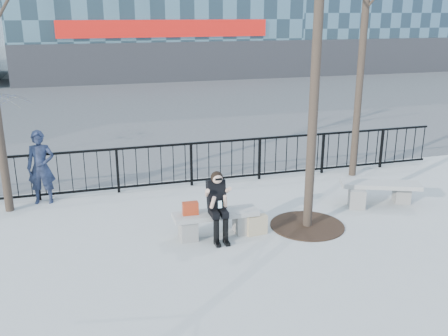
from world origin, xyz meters
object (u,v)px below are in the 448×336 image
object	(u,v)px
bench_main	(216,221)
seated_woman	(218,206)
standing_man	(41,167)
bench_second	(380,191)

from	to	relation	value
bench_main	seated_woman	distance (m)	0.40
standing_man	bench_second	bearing A→B (deg)	-8.98
bench_main	seated_woman	bearing A→B (deg)	-90.00
bench_main	bench_second	distance (m)	4.02
bench_main	standing_man	bearing A→B (deg)	139.55
bench_second	bench_main	bearing A→B (deg)	-149.77
bench_second	standing_man	bearing A→B (deg)	-174.80
bench_second	standing_man	distance (m)	7.63
bench_main	bench_second	size ratio (longest dim) A/B	0.95
seated_woman	standing_man	bearing A→B (deg)	137.97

